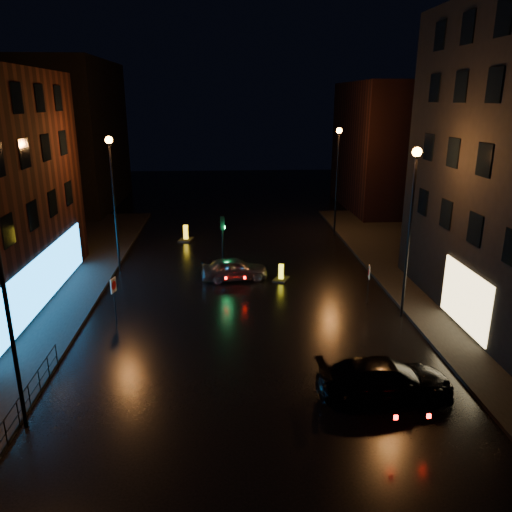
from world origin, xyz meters
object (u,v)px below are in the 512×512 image
object	(u,v)px
bollard_far	(186,237)
traffic_signal	(223,261)
road_sign_left	(114,289)
dark_sedan	(385,380)
bollard_near	(281,277)
silver_hatchback	(234,269)
road_sign_right	(369,275)

from	to	relation	value
bollard_far	traffic_signal	bearing A→B (deg)	-53.70
road_sign_left	dark_sedan	bearing A→B (deg)	-19.36
dark_sedan	bollard_near	bearing A→B (deg)	8.82
traffic_signal	silver_hatchback	bearing A→B (deg)	-72.69
dark_sedan	road_sign_left	bearing A→B (deg)	54.54
bollard_far	road_sign_right	bearing A→B (deg)	-37.72
traffic_signal	bollard_far	distance (m)	7.39
bollard_far	road_sign_right	distance (m)	16.90
dark_sedan	road_sign_right	world-z (taller)	road_sign_right
traffic_signal	road_sign_right	world-z (taller)	traffic_signal
dark_sedan	road_sign_left	world-z (taller)	road_sign_left
traffic_signal	silver_hatchback	distance (m)	2.29
traffic_signal	road_sign_left	xyz separation A→B (m)	(-5.30, -7.65, 1.15)
dark_sedan	bollard_near	distance (m)	12.81
bollard_far	road_sign_left	bearing A→B (deg)	-86.09
silver_hatchback	dark_sedan	bearing A→B (deg)	-163.73
silver_hatchback	road_sign_right	size ratio (longest dim) A/B	1.88
road_sign_right	road_sign_left	bearing A→B (deg)	16.92
silver_hatchback	road_sign_right	distance (m)	8.19
traffic_signal	road_sign_right	bearing A→B (deg)	-39.35
silver_hatchback	traffic_signal	bearing A→B (deg)	11.56
dark_sedan	silver_hatchback	bearing A→B (deg)	20.04
road_sign_right	dark_sedan	bearing A→B (deg)	89.30
traffic_signal	bollard_far	world-z (taller)	traffic_signal
road_sign_left	road_sign_right	size ratio (longest dim) A/B	1.05
silver_hatchback	road_sign_left	world-z (taller)	road_sign_left
silver_hatchback	bollard_near	distance (m)	2.86
silver_hatchback	bollard_far	world-z (taller)	silver_hatchback
silver_hatchback	bollard_near	xyz separation A→B (m)	(2.81, -0.30, -0.46)
bollard_near	road_sign_right	distance (m)	5.85
road_sign_left	traffic_signal	bearing A→B (deg)	69.43
traffic_signal	silver_hatchback	world-z (taller)	traffic_signal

